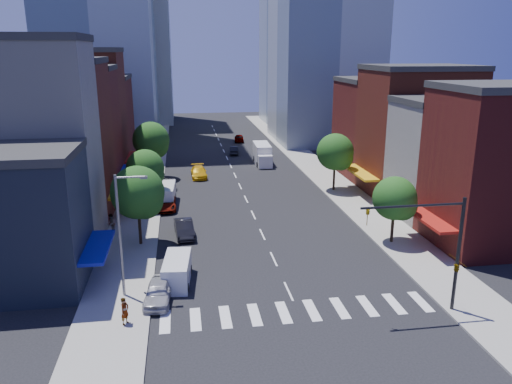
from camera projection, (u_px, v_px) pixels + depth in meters
ground at (289, 291)px, 37.12m from camera, size 220.00×220.00×0.00m
sidewalk_left at (148, 171)px, 73.30m from camera, size 5.00×120.00×0.15m
sidewalk_right at (313, 166)px, 76.93m from camera, size 5.00×120.00×0.15m
crosswalk at (298, 311)px, 34.27m from camera, size 19.00×3.00×0.01m
bldg_left_1 at (23, 150)px, 43.00m from camera, size 12.00×8.00×18.00m
bldg_left_2 at (48, 144)px, 51.35m from camera, size 12.00×9.00×16.00m
bldg_left_3 at (66, 135)px, 59.57m from camera, size 12.00×8.00×15.00m
bldg_left_4 at (79, 117)px, 67.37m from camera, size 12.00×9.00×17.00m
bldg_left_5 at (92, 122)px, 76.95m from camera, size 12.00×10.00×13.00m
bldg_right_0 at (505, 170)px, 44.42m from camera, size 12.00×9.00×14.00m
bldg_right_1 at (453, 161)px, 52.77m from camera, size 12.00×8.00×12.00m
bldg_right_2 at (416, 133)px, 60.91m from camera, size 12.00×10.00×15.00m
bldg_right_3 at (383, 129)px, 70.69m from camera, size 12.00×10.00×13.00m
tower_far_w at (130, 2)px, 117.08m from camera, size 18.00×18.00×56.00m
traffic_signal at (450, 255)px, 33.14m from camera, size 7.24×2.24×8.00m
streetlight at (122, 228)px, 34.90m from camera, size 2.25×0.25×9.00m
tree_left_near at (139, 194)px, 44.51m from camera, size 4.80×4.80×7.30m
tree_left_mid at (147, 170)px, 55.06m from camera, size 4.20×4.20×6.65m
tree_left_far at (152, 142)px, 68.18m from camera, size 5.00×5.00×7.75m
tree_right_near at (396, 200)px, 45.19m from camera, size 4.00×4.00×6.20m
tree_right_far at (336, 153)px, 62.11m from camera, size 4.60×4.60×7.20m
parked_car_front at (158, 292)px, 35.39m from camera, size 2.25×4.69×1.55m
parked_car_second at (184, 228)px, 47.90m from camera, size 2.06×4.87×1.56m
parked_car_third at (165, 203)px, 56.02m from camera, size 2.47×5.16×1.42m
parked_car_rear at (166, 188)px, 62.11m from camera, size 2.59×5.07×1.41m
cargo_van_near at (177, 271)px, 38.12m from camera, size 2.34×4.89×2.02m
cargo_van_far at (165, 195)px, 57.71m from camera, size 2.38×5.40×2.26m
taxi at (199, 172)px, 69.95m from camera, size 2.24×5.23×1.50m
traffic_car_oncoming at (234, 150)px, 85.54m from camera, size 1.93×4.28×1.36m
traffic_car_far at (239, 138)px, 97.03m from camera, size 2.14×4.46×1.47m
box_truck at (262, 155)px, 78.19m from camera, size 2.58×7.70×3.07m
pedestrian_near at (125, 311)px, 32.20m from camera, size 0.74×0.81×1.85m
pedestrian_far at (111, 224)px, 48.23m from camera, size 0.77×0.97×1.93m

